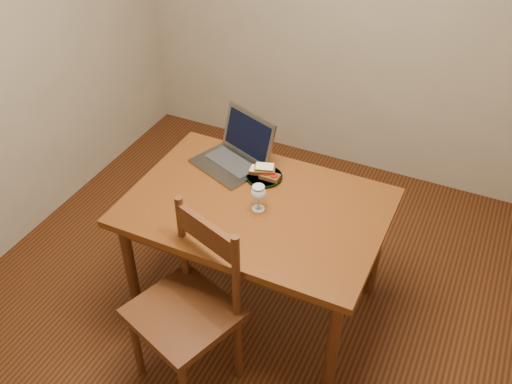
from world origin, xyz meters
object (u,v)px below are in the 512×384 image
at_px(plate, 264,177).
at_px(laptop, 237,151).
at_px(chair, 187,302).
at_px(table, 257,217).
at_px(milk_glass, 258,198).

height_order(plate, laptop, laptop).
bearing_deg(chair, laptop, 120.02).
bearing_deg(laptop, table, -27.36).
bearing_deg(chair, table, 99.33).
bearing_deg(milk_glass, table, 129.24).
bearing_deg(plate, chair, -92.89).
distance_m(chair, laptop, 0.91).
bearing_deg(laptop, plate, 0.43).
height_order(table, plate, plate).
bearing_deg(chair, milk_glass, 96.23).
bearing_deg(milk_glass, laptop, 131.10).
height_order(plate, milk_glass, milk_glass).
bearing_deg(chair, plate, 106.32).
relative_size(table, milk_glass, 8.93).
bearing_deg(table, chair, -99.88).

